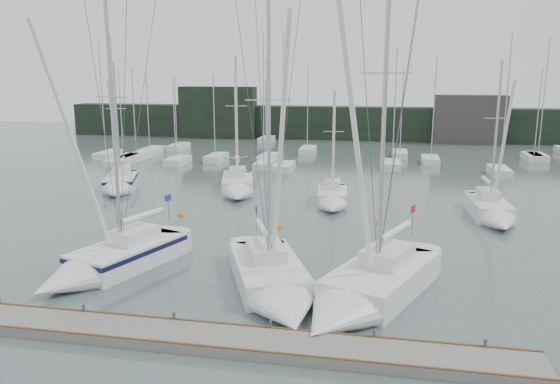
{
  "coord_description": "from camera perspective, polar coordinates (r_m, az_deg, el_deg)",
  "views": [
    {
      "loc": [
        6.11,
        -23.33,
        10.18
      ],
      "look_at": [
        0.63,
        5.0,
        3.84
      ],
      "focal_mm": 35.0,
      "sensor_mm": 36.0,
      "label": 1
    }
  ],
  "objects": [
    {
      "name": "sailboat_near_right",
      "position": [
        24.7,
        8.55,
        -10.52
      ],
      "size": [
        6.94,
        10.51,
        17.21
      ],
      "rotation": [
        0.0,
        0.0,
        -0.4
      ],
      "color": "silver",
      "rests_on": "ground"
    },
    {
      "name": "buoy_a",
      "position": [
        36.69,
        -0.24,
        -3.72
      ],
      "size": [
        0.58,
        0.58,
        0.58
      ],
      "primitive_type": "sphere",
      "color": "orange",
      "rests_on": "ground"
    },
    {
      "name": "ground",
      "position": [
        26.18,
        -3.49,
        -10.52
      ],
      "size": [
        160.0,
        160.0,
        0.0
      ],
      "primitive_type": "plane",
      "color": "#4C5C5A",
      "rests_on": "ground"
    },
    {
      "name": "sailboat_mid_e",
      "position": [
        40.87,
        21.38,
        -2.1
      ],
      "size": [
        2.81,
        8.04,
        11.8
      ],
      "rotation": [
        0.0,
        0.0,
        0.05
      ],
      "color": "silver",
      "rests_on": "ground"
    },
    {
      "name": "sailboat_mid_c",
      "position": [
        42.28,
        5.49,
        -0.86
      ],
      "size": [
        2.85,
        6.62,
        9.52
      ],
      "rotation": [
        0.0,
        0.0,
        0.1
      ],
      "color": "silver",
      "rests_on": "ground"
    },
    {
      "name": "sailboat_mid_b",
      "position": [
        46.43,
        -4.46,
        0.44
      ],
      "size": [
        4.58,
        8.41,
        12.37
      ],
      "rotation": [
        0.0,
        0.0,
        0.26
      ],
      "color": "silver",
      "rests_on": "ground"
    },
    {
      "name": "dock",
      "position": [
        21.75,
        -6.87,
        -15.02
      ],
      "size": [
        24.0,
        2.0,
        0.4
      ],
      "primitive_type": "cube",
      "color": "#62625E",
      "rests_on": "ground"
    },
    {
      "name": "buoy_c",
      "position": [
        40.26,
        -10.28,
        -2.46
      ],
      "size": [
        0.51,
        0.51,
        0.51
      ],
      "primitive_type": "sphere",
      "color": "orange",
      "rests_on": "ground"
    },
    {
      "name": "far_building_left",
      "position": [
        87.55,
        -6.5,
        8.27
      ],
      "size": [
        12.0,
        3.0,
        8.0
      ],
      "primitive_type": "cube",
      "color": "black",
      "rests_on": "ground"
    },
    {
      "name": "mast_forest",
      "position": [
        64.44,
        2.9,
        3.71
      ],
      "size": [
        57.66,
        27.67,
        14.35
      ],
      "color": "silver",
      "rests_on": "ground"
    },
    {
      "name": "sailboat_near_left",
      "position": [
        29.5,
        -17.98,
        -7.17
      ],
      "size": [
        5.71,
        9.5,
        15.18
      ],
      "rotation": [
        0.0,
        0.0,
        -0.33
      ],
      "color": "silver",
      "rests_on": "ground"
    },
    {
      "name": "far_building_right",
      "position": [
        84.44,
        19.17,
        7.18
      ],
      "size": [
        10.0,
        3.0,
        7.0
      ],
      "primitive_type": "cube",
      "color": "#3C3A37",
      "rests_on": "ground"
    },
    {
      "name": "sailboat_mid_a",
      "position": [
        49.54,
        -16.44,
        0.73
      ],
      "size": [
        4.85,
        7.9,
        11.89
      ],
      "rotation": [
        0.0,
        0.0,
        0.34
      ],
      "color": "silver",
      "rests_on": "ground"
    },
    {
      "name": "buoy_b",
      "position": [
        38.09,
        10.37,
        -3.32
      ],
      "size": [
        0.53,
        0.53,
        0.53
      ],
      "primitive_type": "sphere",
      "color": "orange",
      "rests_on": "ground"
    },
    {
      "name": "sailboat_near_center",
      "position": [
        25.29,
        -0.43,
        -10.02
      ],
      "size": [
        6.43,
        9.86,
        15.28
      ],
      "rotation": [
        0.0,
        0.0,
        0.39
      ],
      "color": "silver",
      "rests_on": "ground"
    },
    {
      "name": "far_treeline",
      "position": [
        85.9,
        6.88,
        7.17
      ],
      "size": [
        90.0,
        4.0,
        5.0
      ],
      "primitive_type": "cube",
      "color": "black",
      "rests_on": "ground"
    },
    {
      "name": "seagull",
      "position": [
        27.62,
        -4.55,
        3.59
      ],
      "size": [
        1.12,
        0.52,
        0.22
      ],
      "rotation": [
        0.0,
        0.0,
        0.16
      ],
      "color": "silver",
      "rests_on": "ground"
    }
  ]
}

